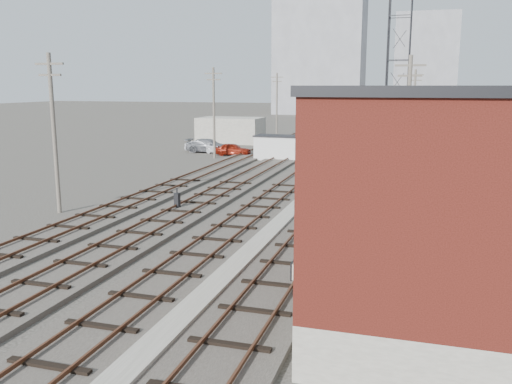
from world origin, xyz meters
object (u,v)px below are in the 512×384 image
at_px(switch_stand, 177,201).
at_px(car_grey, 209,146).
at_px(signal_mast, 306,234).
at_px(car_red, 233,149).
at_px(car_silver, 203,146).
at_px(site_trailer, 284,148).

relative_size(switch_stand, car_grey, 0.24).
bearing_deg(signal_mast, car_grey, 116.08).
distance_m(signal_mast, switch_stand, 14.85).
height_order(car_red, car_grey, car_grey).
xyz_separation_m(switch_stand, car_grey, (-8.60, 26.82, 0.15)).
bearing_deg(car_red, car_grey, 59.03).
relative_size(car_silver, car_grey, 0.78).
bearing_deg(car_silver, car_grey, -70.15).
distance_m(signal_mast, site_trailer, 35.45).
relative_size(signal_mast, car_silver, 0.98).
distance_m(signal_mast, car_silver, 42.27).
xyz_separation_m(signal_mast, car_grey, (-18.49, 37.77, -1.52)).
relative_size(signal_mast, car_grey, 0.76).
bearing_deg(car_grey, site_trailer, -111.32).
xyz_separation_m(car_red, car_grey, (-3.36, 1.70, 0.09)).
bearing_deg(switch_stand, car_red, 106.37).
xyz_separation_m(site_trailer, car_silver, (-10.01, 3.41, -0.56)).
relative_size(signal_mast, car_red, 1.01).
bearing_deg(car_grey, switch_stand, -162.78).
bearing_deg(switch_stand, signal_mast, -43.32).
xyz_separation_m(car_silver, car_grey, (0.68, 0.13, 0.09)).
bearing_deg(site_trailer, switch_stand, -89.45).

